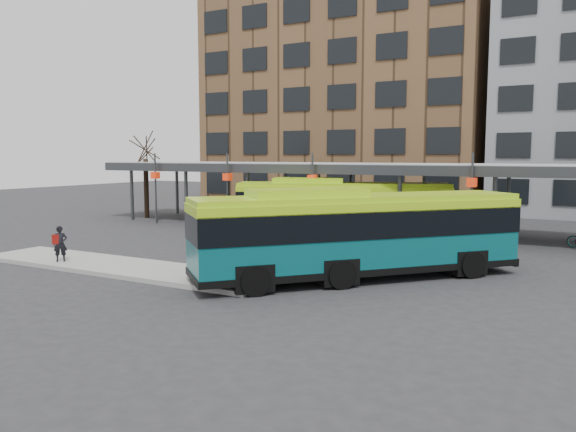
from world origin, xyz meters
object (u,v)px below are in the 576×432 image
object	(u,v)px
tree	(146,185)
bus_rear	(342,205)
pedestrian	(60,244)
bus_front	(357,232)

from	to	relation	value
tree	bus_rear	distance (m)	16.64
bus_rear	pedestrian	world-z (taller)	bus_rear
bus_front	pedestrian	size ratio (longest dim) A/B	7.29
tree	bus_rear	size ratio (longest dim) A/B	0.46
bus_rear	pedestrian	size ratio (longest dim) A/B	8.02
bus_rear	pedestrian	xyz separation A→B (m)	(-6.77, -14.19, -0.79)
bus_front	bus_rear	bearing A→B (deg)	68.49
tree	pedestrian	distance (m)	18.59
bus_front	bus_rear	xyz separation A→B (m)	(-5.19, 10.54, -0.06)
tree	bus_rear	world-z (taller)	tree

